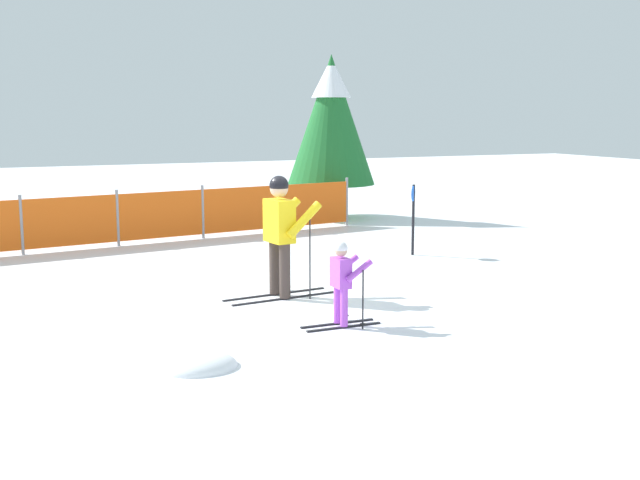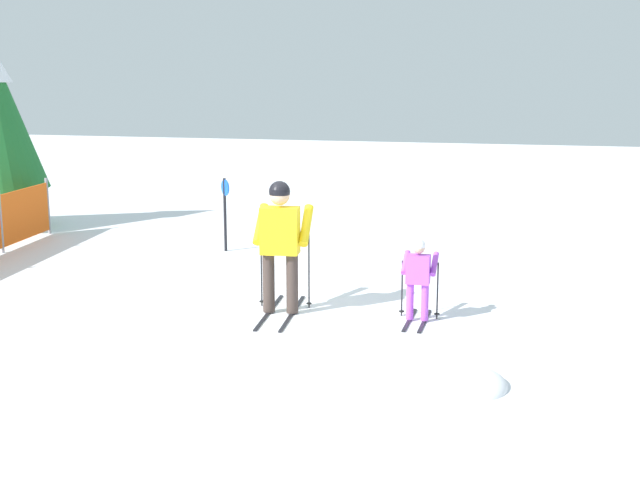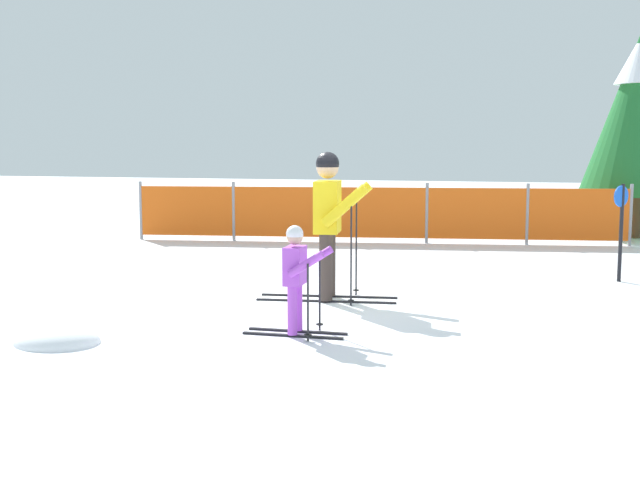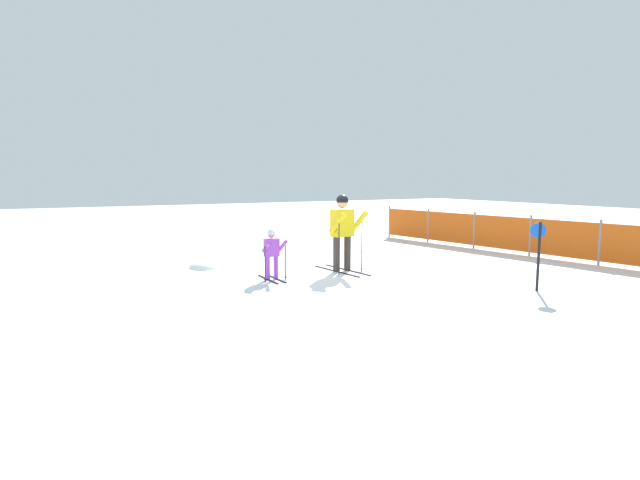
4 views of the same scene
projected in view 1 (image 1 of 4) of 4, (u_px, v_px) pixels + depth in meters
ground_plane at (282, 302)px, 11.06m from camera, size 60.00×60.00×0.00m
skier_adult at (281, 225)px, 11.19m from camera, size 1.66×0.78×1.72m
skier_child at (342, 277)px, 9.72m from camera, size 0.99×0.52×1.05m
safety_fence at (161, 215)px, 16.04m from camera, size 8.93×1.34×1.10m
conifer_far at (331, 118)px, 19.38m from camera, size 2.13×2.13×3.96m
trail_marker at (413, 211)px, 14.54m from camera, size 0.20×0.22×1.29m
snow_mound at (199, 368)px, 8.22m from camera, size 0.80×0.68×0.32m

